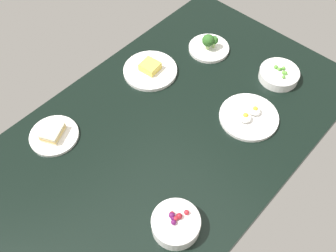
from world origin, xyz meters
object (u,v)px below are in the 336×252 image
(plate_cheese, at_px, (150,70))
(plate_eggs, at_px, (249,116))
(plate_sandwich, at_px, (54,134))
(bowl_peas, at_px, (279,74))
(bowl_berries, at_px, (176,224))
(plate_broccoli, at_px, (209,46))

(plate_cheese, bearing_deg, plate_eggs, -80.18)
(plate_eggs, bearing_deg, plate_cheese, 99.82)
(plate_sandwich, bearing_deg, plate_eggs, -40.97)
(bowl_peas, bearing_deg, bowl_berries, -171.56)
(plate_eggs, relative_size, plate_cheese, 1.00)
(plate_eggs, height_order, plate_broccoli, plate_broccoli)
(plate_eggs, xyz_separation_m, plate_cheese, (-0.07, 0.43, 0.00))
(plate_broccoli, relative_size, bowl_berries, 1.14)
(bowl_berries, bearing_deg, bowl_peas, 8.44)
(plate_broccoli, xyz_separation_m, bowl_berries, (-0.68, -0.42, 0.01))
(plate_broccoli, distance_m, bowl_berries, 0.80)
(plate_broccoli, distance_m, plate_sandwich, 0.73)
(plate_eggs, height_order, plate_cheese, plate_eggs)
(bowl_berries, distance_m, plate_cheese, 0.66)
(plate_eggs, xyz_separation_m, bowl_berries, (-0.49, -0.08, 0.02))
(plate_eggs, xyz_separation_m, plate_broccoli, (0.19, 0.34, 0.01))
(plate_eggs, height_order, plate_sandwich, plate_eggs)
(plate_broccoli, height_order, bowl_peas, plate_broccoli)
(plate_broccoli, relative_size, plate_cheese, 0.79)
(plate_eggs, relative_size, bowl_berries, 1.46)
(bowl_peas, relative_size, plate_sandwich, 0.90)
(plate_sandwich, distance_m, plate_cheese, 0.46)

